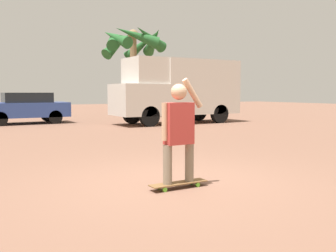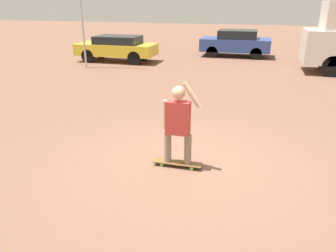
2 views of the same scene
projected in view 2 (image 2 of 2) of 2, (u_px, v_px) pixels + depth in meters
The scene contains 5 objects.
ground_plane at pixel (187, 160), 6.75m from camera, with size 80.00×80.00×0.00m, color brown.
skateboard at pixel (178, 163), 6.47m from camera, with size 0.96×0.22×0.09m.
person_skateboarder at pixel (178, 120), 6.14m from camera, with size 0.73×0.25×1.63m.
parked_car_blue at pixel (236, 42), 18.75m from camera, with size 3.88×1.90×1.48m.
parked_car_yellow at pixel (117, 47), 17.23m from camera, with size 4.13×1.75×1.33m.
Camera 2 is at (1.19, -5.94, 3.09)m, focal length 35.00 mm.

